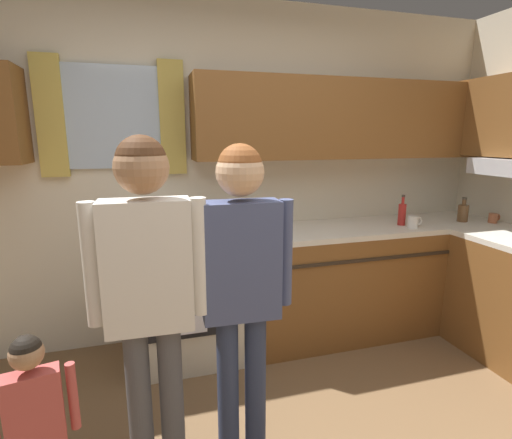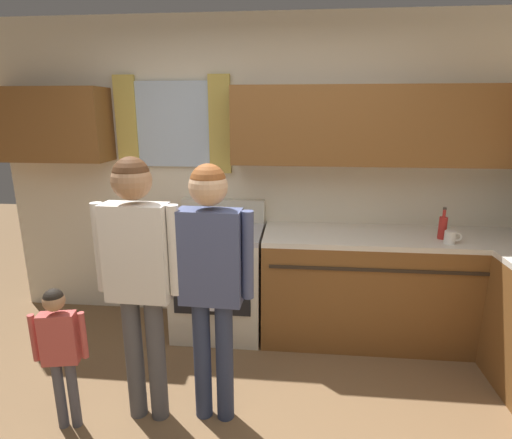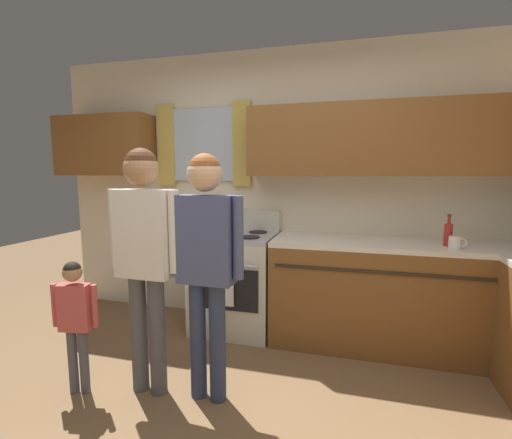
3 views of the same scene
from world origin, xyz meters
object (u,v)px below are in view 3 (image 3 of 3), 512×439
at_px(stove_oven, 236,280).
at_px(mug_ceramic_white, 455,243).
at_px(adult_in_plaid, 206,249).
at_px(small_child, 75,312).
at_px(bottle_sauce_red, 448,234).
at_px(adult_holding_child, 144,243).

bearing_deg(stove_oven, mug_ceramic_white, -6.10).
height_order(adult_in_plaid, small_child, adult_in_plaid).
height_order(stove_oven, mug_ceramic_white, stove_oven).
height_order(bottle_sauce_red, small_child, bottle_sauce_red).
distance_m(stove_oven, adult_in_plaid, 1.18).
bearing_deg(mug_ceramic_white, bottle_sauce_red, 101.68).
xyz_separation_m(adult_holding_child, small_child, (-0.44, -0.14, -0.45)).
bearing_deg(bottle_sauce_red, small_child, -154.82).
distance_m(adult_holding_child, adult_in_plaid, 0.41).
height_order(stove_oven, small_child, stove_oven).
xyz_separation_m(adult_in_plaid, small_child, (-0.85, -0.17, -0.43)).
bearing_deg(bottle_sauce_red, mug_ceramic_white, -78.32).
xyz_separation_m(bottle_sauce_red, adult_holding_child, (-1.99, -1.01, 0.02)).
xyz_separation_m(stove_oven, adult_holding_child, (-0.25, -1.08, 0.55)).
height_order(bottle_sauce_red, adult_in_plaid, adult_in_plaid).
bearing_deg(adult_in_plaid, bottle_sauce_red, 31.59).
bearing_deg(mug_ceramic_white, adult_in_plaid, -151.85).
bearing_deg(adult_in_plaid, adult_holding_child, -175.26).
bearing_deg(small_child, adult_in_plaid, 11.36).
distance_m(adult_holding_child, small_child, 0.65).
bearing_deg(adult_holding_child, mug_ceramic_white, 23.91).
bearing_deg(bottle_sauce_red, stove_oven, 177.54).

